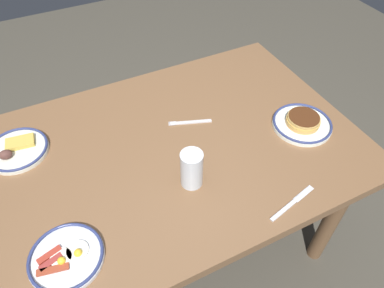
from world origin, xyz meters
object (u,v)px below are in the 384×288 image
object	(u,v)px
fork_near	(190,122)
plate_far_companion	(66,257)
plate_near_main	(17,150)
butter_knife	(292,203)
drinking_glass	(192,170)
plate_center_pancakes	(302,123)

from	to	relation	value
fork_near	plate_far_companion	bearing A→B (deg)	32.19
plate_near_main	butter_knife	bearing A→B (deg)	140.55
drinking_glass	fork_near	bearing A→B (deg)	-114.86
butter_knife	plate_center_pancakes	bearing A→B (deg)	-132.73
drinking_glass	butter_knife	world-z (taller)	drinking_glass
plate_near_main	drinking_glass	distance (m)	0.68
plate_near_main	plate_center_pancakes	world-z (taller)	plate_center_pancakes
plate_far_companion	drinking_glass	size ratio (longest dim) A/B	1.55
plate_far_companion	fork_near	world-z (taller)	plate_far_companion
plate_near_main	drinking_glass	bearing A→B (deg)	141.57
plate_far_companion	drinking_glass	xyz separation A→B (m)	(-0.46, -0.09, 0.05)
plate_near_main	plate_center_pancakes	distance (m)	1.13
plate_center_pancakes	plate_far_companion	world-z (taller)	plate_center_pancakes
plate_near_main	butter_knife	size ratio (longest dim) A/B	1.11
plate_far_companion	plate_near_main	bearing A→B (deg)	-82.16
plate_near_main	plate_center_pancakes	bearing A→B (deg)	161.06
plate_near_main	butter_knife	distance (m)	1.03
plate_near_main	butter_knife	world-z (taller)	plate_near_main
fork_near	butter_knife	xyz separation A→B (m)	(-0.13, 0.51, -0.00)
drinking_glass	butter_knife	size ratio (longest dim) A/B	0.69
plate_near_main	drinking_glass	size ratio (longest dim) A/B	1.60
plate_center_pancakes	fork_near	distance (m)	0.46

